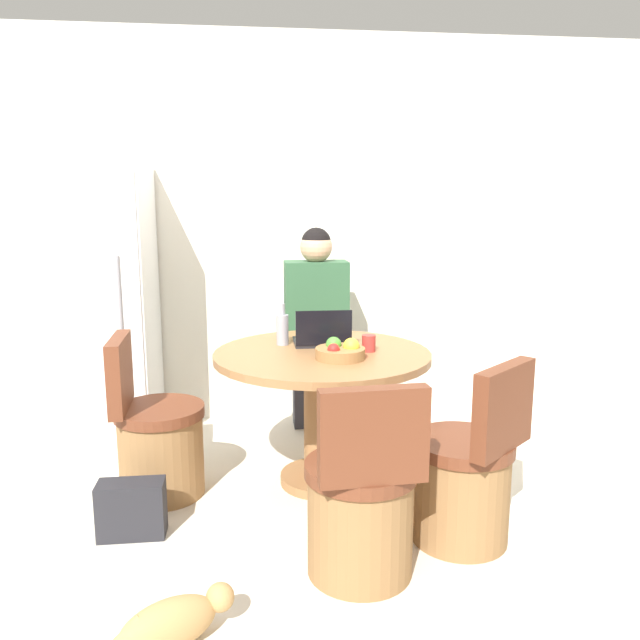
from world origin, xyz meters
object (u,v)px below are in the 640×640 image
(chair_near_camera, at_px, (361,509))
(handbag, at_px, (132,509))
(person_seated, at_px, (315,322))
(cat, at_px, (173,622))
(bottle, at_px, (282,329))
(refrigerator, at_px, (100,308))
(chair_near_right_corner, at_px, (465,481))
(fruit_bowl, at_px, (341,351))
(dining_table, at_px, (322,388))
(chair_left_side, at_px, (157,442))
(laptop, at_px, (322,338))

(chair_near_camera, distance_m, handbag, 1.08)
(person_seated, distance_m, cat, 2.22)
(cat, height_order, handbag, handbag)
(bottle, relative_size, cat, 0.53)
(person_seated, height_order, cat, person_seated)
(refrigerator, bearing_deg, handbag, -73.42)
(chair_near_right_corner, bearing_deg, chair_near_camera, -18.37)
(chair_near_right_corner, bearing_deg, cat, -16.03)
(chair_near_camera, height_order, fruit_bowl, chair_near_camera)
(refrigerator, relative_size, dining_table, 1.52)
(chair_near_right_corner, relative_size, bottle, 3.65)
(chair_left_side, height_order, bottle, bottle)
(chair_near_camera, height_order, bottle, bottle)
(fruit_bowl, xyz_separation_m, bottle, (-0.27, 0.34, 0.05))
(dining_table, distance_m, bottle, 0.40)
(laptop, distance_m, fruit_bowl, 0.32)
(chair_near_camera, xyz_separation_m, handbag, (-0.99, 0.41, -0.16))
(dining_table, height_order, chair_near_camera, chair_near_camera)
(refrigerator, distance_m, bottle, 1.22)
(fruit_bowl, distance_m, bottle, 0.44)
(laptop, bearing_deg, chair_left_side, 12.40)
(person_seated, relative_size, laptop, 4.45)
(chair_left_side, xyz_separation_m, handbag, (-0.06, -0.42, -0.16))
(chair_near_right_corner, xyz_separation_m, laptop, (-0.54, 0.81, 0.49))
(dining_table, bearing_deg, chair_near_right_corner, -49.45)
(chair_near_right_corner, distance_m, chair_near_camera, 0.55)
(chair_left_side, height_order, chair_near_camera, same)
(dining_table, bearing_deg, laptop, 83.59)
(fruit_bowl, relative_size, bottle, 1.08)
(refrigerator, relative_size, person_seated, 1.28)
(chair_left_side, xyz_separation_m, chair_near_right_corner, (1.43, -0.62, 0.00))
(chair_left_side, relative_size, handbag, 2.81)
(laptop, bearing_deg, chair_near_right_corner, 123.79)
(handbag, bearing_deg, bottle, 41.14)
(chair_left_side, bearing_deg, dining_table, -90.00)
(chair_near_right_corner, relative_size, chair_near_camera, 1.00)
(bottle, height_order, handbag, bottle)
(chair_left_side, relative_size, fruit_bowl, 3.37)
(chair_near_camera, distance_m, laptop, 1.13)
(chair_near_camera, height_order, cat, chair_near_camera)
(person_seated, bearing_deg, refrigerator, 1.98)
(chair_near_camera, xyz_separation_m, laptop, (-0.04, 1.02, 0.49))
(chair_near_right_corner, relative_size, fruit_bowl, 3.37)
(refrigerator, bearing_deg, chair_left_side, -61.77)
(person_seated, bearing_deg, chair_near_camera, 90.24)
(chair_near_camera, xyz_separation_m, person_seated, (-0.01, 1.66, 0.45))
(chair_near_right_corner, distance_m, laptop, 1.09)
(chair_left_side, bearing_deg, person_seated, -50.22)
(chair_near_right_corner, distance_m, person_seated, 1.60)
(dining_table, height_order, person_seated, person_seated)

